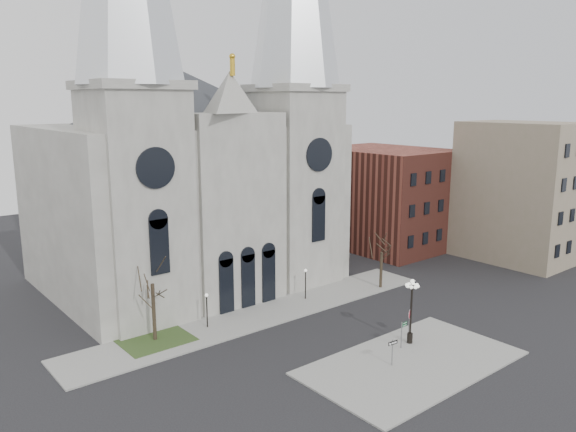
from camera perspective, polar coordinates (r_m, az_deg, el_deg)
ground at (r=48.43m, az=5.45°, el=-13.66°), size 160.00×160.00×0.00m
sidewalk_near at (r=47.47m, az=12.50°, el=-14.36°), size 18.00×10.00×0.14m
sidewalk_far at (r=56.07m, az=-2.58°, el=-9.91°), size 40.00×6.00×0.14m
grass_patch at (r=51.64m, az=-13.33°, el=-12.16°), size 6.00×5.00×0.18m
cathedral at (r=62.13m, az=-9.38°, el=9.48°), size 33.00×26.66×54.00m
bg_building_brick at (r=81.92m, az=9.70°, el=1.88°), size 14.00×18.00×14.00m
bg_building_tan at (r=79.14m, az=22.38°, el=2.29°), size 10.00×14.00×18.00m
tree_left at (r=49.71m, az=-13.63°, el=-6.35°), size 3.20×3.20×7.50m
tree_right at (r=63.04m, az=9.51°, el=-3.40°), size 3.20×3.20×6.00m
ped_lamp_left at (r=52.56m, az=-8.25°, el=-8.89°), size 0.32×0.32×3.26m
ped_lamp_right at (r=59.22m, az=1.79°, el=-6.39°), size 0.32×0.32×3.26m
stop_sign at (r=51.51m, az=12.23°, el=-9.98°), size 0.90×0.10×2.48m
globe_lamp at (r=49.45m, az=12.43°, el=-8.64°), size 1.54×1.54×5.74m
one_way_sign at (r=45.99m, az=10.56°, el=-13.04°), size 0.95×0.13×2.17m
street_name_sign at (r=49.20m, az=11.52°, el=-11.53°), size 0.73×0.12×2.30m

